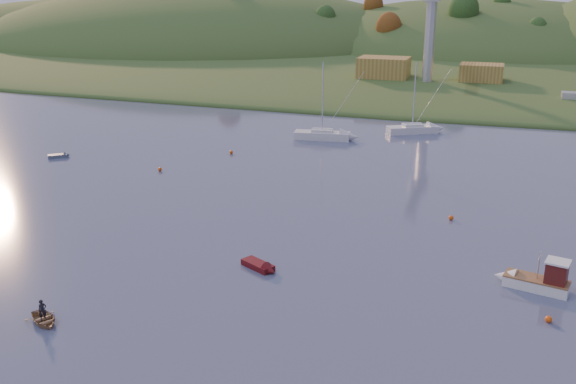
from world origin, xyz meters
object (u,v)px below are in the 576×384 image
(sailboat_far, at_px, (412,129))
(grey_dinghy, at_px, (62,156))
(sailboat_near, at_px, (322,134))
(fishing_boat, at_px, (532,279))
(canoe, at_px, (44,319))
(red_tender, at_px, (263,268))

(sailboat_far, bearing_deg, grey_dinghy, -174.54)
(sailboat_near, bearing_deg, sailboat_far, 27.03)
(sailboat_near, bearing_deg, fishing_boat, -63.63)
(canoe, distance_m, grey_dinghy, 47.67)
(fishing_boat, relative_size, sailboat_far, 0.53)
(sailboat_near, xyz_separation_m, grey_dinghy, (-31.56, -21.63, -0.53))
(fishing_boat, height_order, sailboat_far, sailboat_far)
(fishing_boat, relative_size, grey_dinghy, 2.03)
(canoe, distance_m, red_tender, 17.76)
(sailboat_far, xyz_separation_m, grey_dinghy, (-44.23, -30.38, -0.51))
(fishing_boat, xyz_separation_m, sailboat_near, (-29.38, 43.57, -0.05))
(fishing_boat, height_order, grey_dinghy, fishing_boat)
(canoe, relative_size, red_tender, 0.80)
(canoe, height_order, grey_dinghy, grey_dinghy)
(fishing_boat, bearing_deg, sailboat_near, -42.68)
(sailboat_far, relative_size, grey_dinghy, 3.80)
(sailboat_near, distance_m, sailboat_far, 15.40)
(sailboat_far, relative_size, red_tender, 2.98)
(fishing_boat, bearing_deg, grey_dinghy, -6.48)
(fishing_boat, bearing_deg, sailboat_far, -58.96)
(grey_dinghy, bearing_deg, red_tender, -73.09)
(red_tender, xyz_separation_m, grey_dinghy, (-39.50, 25.64, -0.03))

